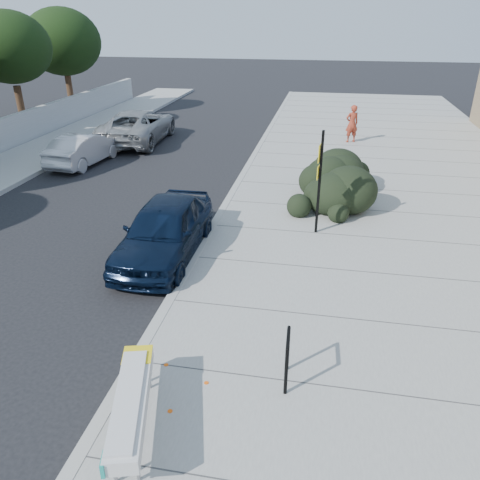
% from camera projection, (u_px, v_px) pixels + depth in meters
% --- Properties ---
extents(ground, '(120.00, 120.00, 0.00)m').
position_uv_depth(ground, '(170.00, 305.00, 10.10)').
color(ground, black).
rests_on(ground, ground).
extents(sidewalk_near, '(11.20, 50.00, 0.15)m').
position_uv_depth(sidewalk_near, '(409.00, 228.00, 13.57)').
color(sidewalk_near, gray).
rests_on(sidewalk_near, ground).
extents(curb_near, '(0.22, 50.00, 0.17)m').
position_uv_depth(curb_near, '(221.00, 214.00, 14.49)').
color(curb_near, '#9E9E99').
rests_on(curb_near, ground).
extents(tree_far_e, '(4.00, 4.00, 5.90)m').
position_uv_depth(tree_far_e, '(9.00, 48.00, 22.71)').
color(tree_far_e, '#332114').
rests_on(tree_far_e, ground).
extents(tree_far_f, '(4.40, 4.40, 6.07)m').
position_uv_depth(tree_far_f, '(62.00, 42.00, 27.13)').
color(tree_far_f, '#332114').
rests_on(tree_far_f, ground).
extents(bench, '(1.03, 2.29, 0.67)m').
position_uv_depth(bench, '(131.00, 402.00, 6.67)').
color(bench, gray).
rests_on(bench, sidewalk_near).
extents(bike_rack, '(0.08, 0.63, 0.91)m').
position_uv_depth(bike_rack, '(287.00, 355.00, 7.58)').
color(bike_rack, black).
rests_on(bike_rack, sidewalk_near).
extents(sign_post, '(0.12, 0.33, 2.86)m').
position_uv_depth(sign_post, '(319.00, 177.00, 12.45)').
color(sign_post, black).
rests_on(sign_post, sidewalk_near).
extents(hedge, '(3.67, 4.75, 1.60)m').
position_uv_depth(hedge, '(333.00, 174.00, 15.33)').
color(hedge, black).
rests_on(hedge, sidewalk_near).
extents(sedan_navy, '(1.75, 4.35, 1.48)m').
position_uv_depth(sedan_navy, '(165.00, 230.00, 11.86)').
color(sedan_navy, black).
rests_on(sedan_navy, ground).
extents(wagon_silver, '(1.77, 4.00, 1.28)m').
position_uv_depth(wagon_silver, '(84.00, 149.00, 19.34)').
color(wagon_silver, '#B4B4B9').
rests_on(wagon_silver, ground).
extents(suv_silver, '(2.81, 5.68, 1.55)m').
position_uv_depth(suv_silver, '(138.00, 126.00, 22.63)').
color(suv_silver, gray).
rests_on(suv_silver, ground).
extents(pedestrian, '(0.74, 0.63, 1.73)m').
position_uv_depth(pedestrian, '(352.00, 124.00, 21.97)').
color(pedestrian, maroon).
rests_on(pedestrian, sidewalk_near).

